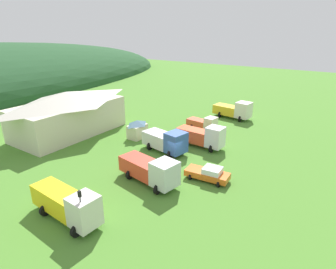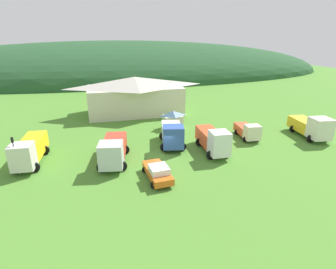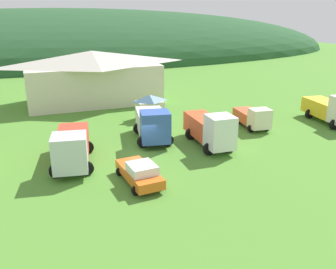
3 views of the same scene
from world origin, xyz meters
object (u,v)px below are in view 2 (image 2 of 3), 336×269
Objects in this scene: tow_truck_silver at (113,150)px; heavy_rig_striped at (312,126)px; heavy_rig_white at (213,140)px; traffic_light_west at (15,152)px; traffic_cone_near_pickup at (128,153)px; light_truck_cream at (248,131)px; flatbed_truck_yellow at (29,150)px; depot_building at (135,95)px; play_shed_cream at (173,120)px; service_pickup_orange at (158,172)px; box_truck_blue at (172,134)px.

tow_truck_silver is 1.06× the size of heavy_rig_striped.
tow_truck_silver is 12.31m from heavy_rig_white.
traffic_cone_near_pickup is at bearing 13.28° from traffic_light_west.
flatbed_truck_yellow is at bearing -81.60° from light_truck_cream.
depot_building is 23.72m from flatbed_truck_yellow.
traffic_cone_near_pickup is at bearing -135.42° from play_shed_cream.
flatbed_truck_yellow reaches higher than light_truck_cream.
heavy_rig_white reaches higher than tow_truck_silver.
tow_truck_silver is at bearing -80.42° from heavy_rig_striped.
service_pickup_orange is 1.19× the size of traffic_light_west.
traffic_light_west is at bearing -10.18° from flatbed_truck_yellow.
heavy_rig_white is at bearing -57.81° from light_truck_cream.
heavy_rig_striped is 24.83m from service_pickup_orange.
tow_truck_silver is 8.59m from box_truck_blue.
tow_truck_silver reaches higher than traffic_cone_near_pickup.
box_truck_blue is 20.30m from heavy_rig_striped.
heavy_rig_striped is at bearing 83.90° from light_truck_cream.
heavy_rig_white is at bearing 116.49° from service_pickup_orange.
box_truck_blue is 1.65× the size of traffic_light_west.
depot_building reaches higher than box_truck_blue.
tow_truck_silver is 1.54× the size of service_pickup_orange.
light_truck_cream is 1.26× the size of traffic_light_west.
service_pickup_orange is at bearing -17.83° from traffic_light_west.
box_truck_blue reaches higher than service_pickup_orange.
box_truck_blue is at bearing 9.77° from traffic_cone_near_pickup.
heavy_rig_striped reaches higher than heavy_rig_white.
heavy_rig_striped reaches higher than flatbed_truck_yellow.
service_pickup_orange is (-15.03, -8.28, -0.34)m from light_truck_cream.
traffic_light_west is at bearing -77.37° from tow_truck_silver.
service_pickup_orange is at bearing 64.91° from flatbed_truck_yellow.
service_pickup_orange is (-3.80, -8.35, -0.87)m from box_truck_blue.
depot_building reaches higher than play_shed_cream.
play_shed_cream is at bearing 145.66° from tow_truck_silver.
heavy_rig_white is 0.97× the size of heavy_rig_striped.
box_truck_blue is (-1.97, -6.83, 0.21)m from play_shed_cream.
light_truck_cream is 17.17m from service_pickup_orange.
depot_building is at bearing 112.85° from play_shed_cream.
traffic_cone_near_pickup is (-17.24, -0.97, -1.17)m from light_truck_cream.
traffic_light_west is at bearing -80.38° from heavy_rig_striped.
heavy_rig_striped is 1.73× the size of traffic_light_west.
light_truck_cream is (6.82, 3.31, -0.53)m from heavy_rig_white.
traffic_cone_near_pickup is (-6.02, -1.04, -1.70)m from box_truck_blue.
play_shed_cream reaches higher than light_truck_cream.
service_pickup_orange is at bearing -73.17° from traffic_cone_near_pickup.
tow_truck_silver is at bearing -145.40° from service_pickup_orange.
flatbed_truck_yellow is 11.30m from traffic_cone_near_pickup.
traffic_light_west is 12.44m from traffic_cone_near_pickup.
service_pickup_orange is (-1.31, -25.77, -2.72)m from depot_building.
traffic_cone_near_pickup is at bearing -99.99° from heavy_rig_white.
traffic_light_west is (-22.26, -0.46, 0.92)m from heavy_rig_white.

